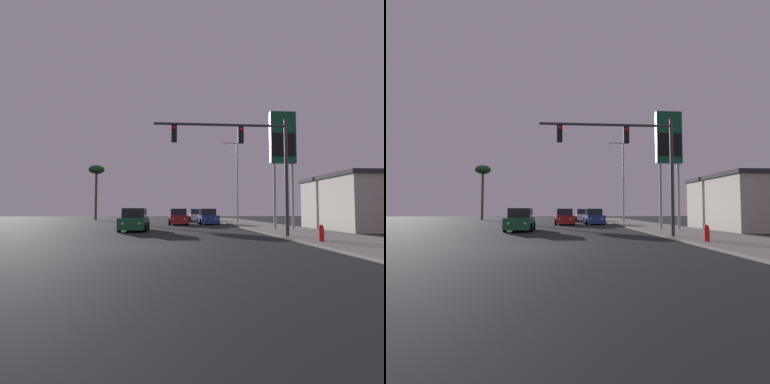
{
  "view_description": "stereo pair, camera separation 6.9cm",
  "coord_description": "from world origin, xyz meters",
  "views": [
    {
      "loc": [
        0.82,
        -12.58,
        1.56
      ],
      "look_at": [
        2.86,
        13.7,
        3.13
      ],
      "focal_mm": 28.0,
      "sensor_mm": 36.0,
      "label": 1
    },
    {
      "loc": [
        0.89,
        -12.59,
        1.56
      ],
      "look_at": [
        2.86,
        13.7,
        3.13
      ],
      "focal_mm": 28.0,
      "sensor_mm": 36.0,
      "label": 2
    }
  ],
  "objects": [
    {
      "name": "car_red",
      "position": [
        1.82,
        18.98,
        0.76
      ],
      "size": [
        2.04,
        4.33,
        1.68
      ],
      "rotation": [
        0.0,
        0.0,
        3.17
      ],
      "color": "maroon",
      "rests_on": "ground"
    },
    {
      "name": "sidewalk_right",
      "position": [
        9.5,
        10.0,
        0.06
      ],
      "size": [
        5.0,
        60.0,
        0.12
      ],
      "color": "gray",
      "rests_on": "ground"
    },
    {
      "name": "car_blue",
      "position": [
        5.0,
        19.57,
        0.76
      ],
      "size": [
        2.04,
        4.33,
        1.68
      ],
      "rotation": [
        0.0,
        0.0,
        3.17
      ],
      "color": "navy",
      "rests_on": "ground"
    },
    {
      "name": "palm_tree_far",
      "position": [
        -10.26,
        34.0,
        7.28
      ],
      "size": [
        2.4,
        2.4,
        8.39
      ],
      "color": "brown",
      "rests_on": "ground"
    },
    {
      "name": "gas_station_sign",
      "position": [
        9.55,
        9.54,
        6.62
      ],
      "size": [
        2.0,
        0.42,
        9.0
      ],
      "color": "#99999E",
      "rests_on": "sidewalk_right"
    },
    {
      "name": "traffic_light_mast",
      "position": [
        5.18,
        3.4,
        4.73
      ],
      "size": [
        7.41,
        0.36,
        6.5
      ],
      "color": "#38383D",
      "rests_on": "sidewalk_right"
    },
    {
      "name": "ground_plane",
      "position": [
        0.0,
        0.0,
        0.0
      ],
      "size": [
        120.0,
        120.0,
        0.0
      ],
      "primitive_type": "plane",
      "color": "black"
    },
    {
      "name": "building_gas_station",
      "position": [
        18.0,
        10.18,
        2.16
      ],
      "size": [
        10.3,
        8.3,
        4.3
      ],
      "color": "beige",
      "rests_on": "ground"
    },
    {
      "name": "car_white",
      "position": [
        4.74,
        29.52,
        0.76
      ],
      "size": [
        2.04,
        4.34,
        1.68
      ],
      "rotation": [
        0.0,
        0.0,
        3.11
      ],
      "color": "silver",
      "rests_on": "ground"
    },
    {
      "name": "car_tan",
      "position": [
        2.01,
        29.69,
        0.76
      ],
      "size": [
        2.04,
        4.32,
        1.68
      ],
      "rotation": [
        0.0,
        0.0,
        3.15
      ],
      "color": "tan",
      "rests_on": "ground"
    },
    {
      "name": "car_green",
      "position": [
        -1.72,
        9.96,
        0.76
      ],
      "size": [
        2.04,
        4.33,
        1.68
      ],
      "rotation": [
        0.0,
        0.0,
        3.12
      ],
      "color": "#195933",
      "rests_on": "ground"
    },
    {
      "name": "street_lamp",
      "position": [
        8.23,
        19.86,
        5.12
      ],
      "size": [
        1.74,
        0.24,
        9.0
      ],
      "color": "#99999E",
      "rests_on": "sidewalk_right"
    },
    {
      "name": "fire_hydrant",
      "position": [
        7.8,
        0.69,
        0.49
      ],
      "size": [
        0.24,
        0.34,
        0.76
      ],
      "color": "red",
      "rests_on": "sidewalk_right"
    }
  ]
}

